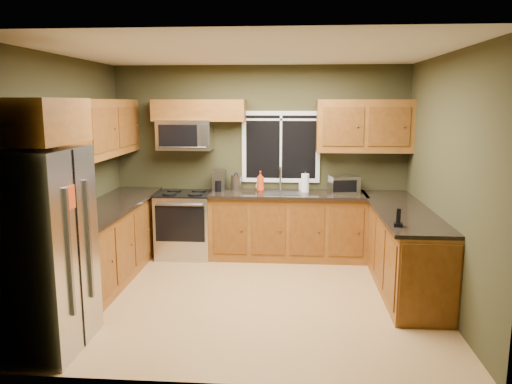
# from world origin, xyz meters

# --- Properties ---
(floor) EXTENTS (4.20, 4.20, 0.00)m
(floor) POSITION_xyz_m (0.00, 0.00, 0.00)
(floor) COLOR #AA804A
(floor) RESTS_ON ground
(ceiling) EXTENTS (4.20, 4.20, 0.00)m
(ceiling) POSITION_xyz_m (0.00, 0.00, 2.70)
(ceiling) COLOR white
(ceiling) RESTS_ON back_wall
(back_wall) EXTENTS (4.20, 0.00, 4.20)m
(back_wall) POSITION_xyz_m (0.00, 1.80, 1.35)
(back_wall) COLOR #33321B
(back_wall) RESTS_ON ground
(front_wall) EXTENTS (4.20, 0.00, 4.20)m
(front_wall) POSITION_xyz_m (0.00, -1.80, 1.35)
(front_wall) COLOR #33321B
(front_wall) RESTS_ON ground
(left_wall) EXTENTS (0.00, 3.60, 3.60)m
(left_wall) POSITION_xyz_m (-2.10, 0.00, 1.35)
(left_wall) COLOR #33321B
(left_wall) RESTS_ON ground
(right_wall) EXTENTS (0.00, 3.60, 3.60)m
(right_wall) POSITION_xyz_m (2.10, 0.00, 1.35)
(right_wall) COLOR #33321B
(right_wall) RESTS_ON ground
(window) EXTENTS (1.12, 0.03, 1.02)m
(window) POSITION_xyz_m (0.30, 1.78, 1.55)
(window) COLOR white
(window) RESTS_ON back_wall
(base_cabinets_left) EXTENTS (0.60, 2.65, 0.90)m
(base_cabinets_left) POSITION_xyz_m (-1.80, 0.48, 0.45)
(base_cabinets_left) COLOR brown
(base_cabinets_left) RESTS_ON ground
(countertop_left) EXTENTS (0.65, 2.65, 0.04)m
(countertop_left) POSITION_xyz_m (-1.78, 0.48, 0.92)
(countertop_left) COLOR black
(countertop_left) RESTS_ON base_cabinets_left
(base_cabinets_back) EXTENTS (2.17, 0.60, 0.90)m
(base_cabinets_back) POSITION_xyz_m (0.42, 1.50, 0.45)
(base_cabinets_back) COLOR brown
(base_cabinets_back) RESTS_ON ground
(countertop_back) EXTENTS (2.17, 0.65, 0.04)m
(countertop_back) POSITION_xyz_m (0.42, 1.48, 0.92)
(countertop_back) COLOR black
(countertop_back) RESTS_ON base_cabinets_back
(base_cabinets_peninsula) EXTENTS (0.60, 2.52, 0.90)m
(base_cabinets_peninsula) POSITION_xyz_m (1.80, 0.54, 0.45)
(base_cabinets_peninsula) COLOR brown
(base_cabinets_peninsula) RESTS_ON ground
(countertop_peninsula) EXTENTS (0.65, 2.50, 0.04)m
(countertop_peninsula) POSITION_xyz_m (1.78, 0.55, 0.92)
(countertop_peninsula) COLOR black
(countertop_peninsula) RESTS_ON base_cabinets_peninsula
(upper_cabinets_left) EXTENTS (0.33, 2.65, 0.72)m
(upper_cabinets_left) POSITION_xyz_m (-1.94, 0.48, 1.86)
(upper_cabinets_left) COLOR brown
(upper_cabinets_left) RESTS_ON left_wall
(upper_cabinets_back_left) EXTENTS (1.30, 0.33, 0.30)m
(upper_cabinets_back_left) POSITION_xyz_m (-0.85, 1.64, 2.07)
(upper_cabinets_back_left) COLOR brown
(upper_cabinets_back_left) RESTS_ON back_wall
(upper_cabinets_back_right) EXTENTS (1.30, 0.33, 0.72)m
(upper_cabinets_back_right) POSITION_xyz_m (1.45, 1.64, 1.86)
(upper_cabinets_back_right) COLOR brown
(upper_cabinets_back_right) RESTS_ON back_wall
(upper_cabinet_over_fridge) EXTENTS (0.72, 0.90, 0.38)m
(upper_cabinet_over_fridge) POSITION_xyz_m (-1.74, -1.30, 2.03)
(upper_cabinet_over_fridge) COLOR brown
(upper_cabinet_over_fridge) RESTS_ON left_wall
(refrigerator) EXTENTS (0.74, 0.90, 1.80)m
(refrigerator) POSITION_xyz_m (-1.74, -1.30, 0.90)
(refrigerator) COLOR #B7B7BC
(refrigerator) RESTS_ON ground
(range) EXTENTS (0.76, 0.69, 0.94)m
(range) POSITION_xyz_m (-1.05, 1.47, 0.47)
(range) COLOR #B7B7BC
(range) RESTS_ON ground
(microwave) EXTENTS (0.76, 0.41, 0.42)m
(microwave) POSITION_xyz_m (-1.05, 1.61, 1.73)
(microwave) COLOR #B7B7BC
(microwave) RESTS_ON back_wall
(sink) EXTENTS (0.60, 0.42, 0.36)m
(sink) POSITION_xyz_m (0.30, 1.49, 0.95)
(sink) COLOR slate
(sink) RESTS_ON countertop_back
(toaster_oven) EXTENTS (0.44, 0.37, 0.24)m
(toaster_oven) POSITION_xyz_m (1.18, 1.52, 1.06)
(toaster_oven) COLOR #B7B7BC
(toaster_oven) RESTS_ON countertop_back
(coffee_maker) EXTENTS (0.18, 0.24, 0.29)m
(coffee_maker) POSITION_xyz_m (-0.57, 1.59, 1.08)
(coffee_maker) COLOR slate
(coffee_maker) RESTS_ON countertop_back
(kettle) EXTENTS (0.16, 0.16, 0.26)m
(kettle) POSITION_xyz_m (-0.33, 1.65, 1.06)
(kettle) COLOR #B7B7BC
(kettle) RESTS_ON countertop_back
(paper_towel_roll) EXTENTS (0.11, 0.11, 0.28)m
(paper_towel_roll) POSITION_xyz_m (0.65, 1.56, 1.07)
(paper_towel_roll) COLOR white
(paper_towel_roll) RESTS_ON countertop_back
(soap_bottle_a) EXTENTS (0.14, 0.14, 0.29)m
(soap_bottle_a) POSITION_xyz_m (0.02, 1.57, 1.09)
(soap_bottle_a) COLOR #C63D12
(soap_bottle_a) RESTS_ON countertop_back
(soap_bottle_b) EXTENTS (0.09, 0.09, 0.17)m
(soap_bottle_b) POSITION_xyz_m (0.61, 1.70, 1.03)
(soap_bottle_b) COLOR white
(soap_bottle_b) RESTS_ON countertop_back
(soap_bottle_c) EXTENTS (0.14, 0.14, 0.15)m
(soap_bottle_c) POSITION_xyz_m (0.00, 1.70, 1.01)
(soap_bottle_c) COLOR white
(soap_bottle_c) RESTS_ON countertop_back
(cordless_phone) EXTENTS (0.09, 0.09, 0.19)m
(cordless_phone) POSITION_xyz_m (1.55, -0.35, 1.00)
(cordless_phone) COLOR black
(cordless_phone) RESTS_ON countertop_peninsula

